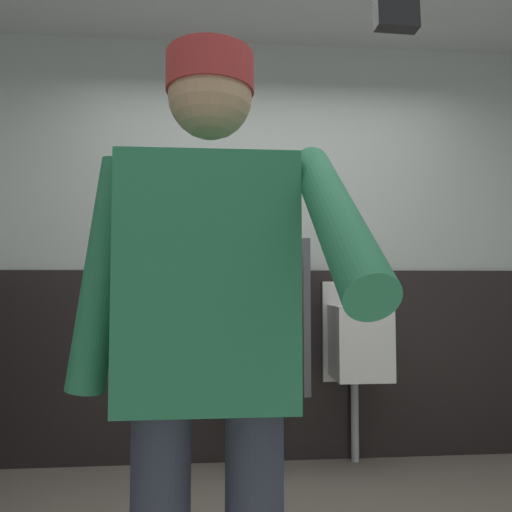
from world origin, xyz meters
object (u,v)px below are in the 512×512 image
object	(u,v)px
urinal_left	(239,342)
soap_dispenser	(360,243)
person	(209,346)
urinal_middle	(358,341)

from	to	relation	value
urinal_left	soap_dispenser	distance (m)	1.03
urinal_left	person	xyz separation A→B (m)	(-0.14, -1.73, 0.22)
person	soap_dispenser	size ratio (longest dim) A/B	9.52
urinal_left	urinal_middle	world-z (taller)	same
urinal_left	soap_dispenser	xyz separation A→B (m)	(0.81, 0.12, 0.63)
urinal_middle	soap_dispenser	xyz separation A→B (m)	(0.06, 0.12, 0.63)
urinal_middle	soap_dispenser	world-z (taller)	soap_dispenser
urinal_middle	person	world-z (taller)	person
person	soap_dispenser	distance (m)	2.12
urinal_left	soap_dispenser	bearing A→B (deg)	8.42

